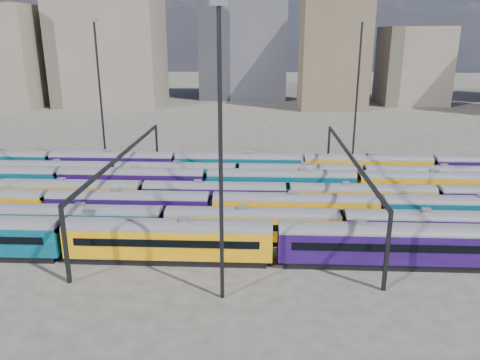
{
  "coord_description": "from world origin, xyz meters",
  "views": [
    {
      "loc": [
        -1.64,
        -59.45,
        22.9
      ],
      "look_at": [
        -4.63,
        4.54,
        3.0
      ],
      "focal_mm": 35.0,
      "sensor_mm": 36.0,
      "label": 1
    }
  ],
  "objects_px": {
    "rake_0": "(275,238)",
    "rake_2": "(211,205)",
    "rake_1": "(432,225)",
    "mast_2": "(221,148)"
  },
  "relations": [
    {
      "from": "rake_1",
      "to": "mast_2",
      "type": "bearing_deg",
      "value": -152.08
    },
    {
      "from": "rake_1",
      "to": "rake_2",
      "type": "relative_size",
      "value": 1.14
    },
    {
      "from": "rake_0",
      "to": "rake_1",
      "type": "xyz_separation_m",
      "value": [
        17.72,
        5.0,
        -0.27
      ]
    },
    {
      "from": "rake_1",
      "to": "rake_2",
      "type": "bearing_deg",
      "value": 168.87
    },
    {
      "from": "rake_0",
      "to": "rake_2",
      "type": "distance_m",
      "value": 12.62
    },
    {
      "from": "rake_1",
      "to": "mast_2",
      "type": "relative_size",
      "value": 5.51
    },
    {
      "from": "rake_2",
      "to": "mast_2",
      "type": "height_order",
      "value": "mast_2"
    },
    {
      "from": "rake_0",
      "to": "mast_2",
      "type": "bearing_deg",
      "value": -125.15
    },
    {
      "from": "rake_0",
      "to": "rake_2",
      "type": "relative_size",
      "value": 1.07
    },
    {
      "from": "mast_2",
      "to": "rake_0",
      "type": "bearing_deg",
      "value": 54.85
    }
  ]
}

